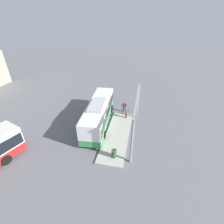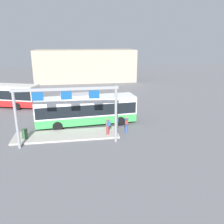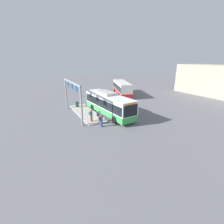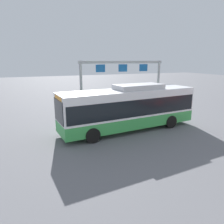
# 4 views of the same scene
# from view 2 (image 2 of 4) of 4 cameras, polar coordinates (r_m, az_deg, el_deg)

# --- Properties ---
(ground_plane) EXTENTS (120.00, 120.00, 0.00)m
(ground_plane) POSITION_cam_2_polar(r_m,az_deg,el_deg) (25.60, -6.28, -3.07)
(ground_plane) COLOR slate
(platform_curb) EXTENTS (10.00, 2.80, 0.16)m
(platform_curb) POSITION_cam_2_polar(r_m,az_deg,el_deg) (22.87, -11.17, -5.65)
(platform_curb) COLOR #B2ADA3
(platform_curb) RESTS_ON ground
(bus_main) EXTENTS (10.85, 3.36, 3.46)m
(bus_main) POSITION_cam_2_polar(r_m,az_deg,el_deg) (25.02, -6.43, 0.82)
(bus_main) COLOR green
(bus_main) RESTS_ON ground
(bus_background_left) EXTENTS (10.55, 5.80, 3.10)m
(bus_background_left) POSITION_cam_2_polar(r_m,az_deg,el_deg) (35.38, -25.69, 4.04)
(bus_background_left) COLOR red
(bus_background_left) RESTS_ON ground
(person_boarding) EXTENTS (0.38, 0.55, 1.67)m
(person_boarding) POSITION_cam_2_polar(r_m,az_deg,el_deg) (22.94, 1.15, -2.63)
(person_boarding) COLOR gray
(person_boarding) RESTS_ON platform_curb
(person_waiting_near) EXTENTS (0.38, 0.56, 1.67)m
(person_waiting_near) POSITION_cam_2_polar(r_m,az_deg,el_deg) (23.02, 3.61, -3.02)
(person_waiting_near) COLOR #334C8C
(person_waiting_near) RESTS_ON ground
(person_waiting_mid) EXTENTS (0.45, 0.59, 1.67)m
(person_waiting_mid) POSITION_cam_2_polar(r_m,az_deg,el_deg) (22.09, -1.04, -3.43)
(person_waiting_mid) COLOR maroon
(person_waiting_mid) RESTS_ON platform_curb
(platform_sign_gantry) EXTENTS (8.82, 0.24, 5.20)m
(platform_sign_gantry) POSITION_cam_2_polar(r_m,az_deg,el_deg) (19.76, -11.11, 1.88)
(platform_sign_gantry) COLOR gray
(platform_sign_gantry) RESTS_ON ground
(station_building) EXTENTS (21.77, 8.00, 6.91)m
(station_building) POSITION_cam_2_polar(r_m,az_deg,el_deg) (53.13, -6.58, 11.39)
(station_building) COLOR tan
(station_building) RESTS_ON ground
(trash_bin) EXTENTS (0.52, 0.52, 0.90)m
(trash_bin) POSITION_cam_2_polar(r_m,az_deg,el_deg) (22.86, -20.80, -5.07)
(trash_bin) COLOR #2D5133
(trash_bin) RESTS_ON platform_curb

